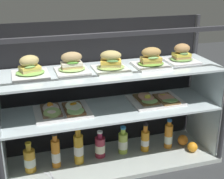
% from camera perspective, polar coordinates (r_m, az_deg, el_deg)
% --- Properties ---
extents(ground_plane, '(6.00, 6.00, 0.02)m').
position_cam_1_polar(ground_plane, '(2.30, -0.00, -12.63)').
color(ground_plane, '#333436').
rests_on(ground_plane, ground).
extents(case_base_deck, '(1.42, 0.45, 0.03)m').
position_cam_1_polar(case_base_deck, '(2.28, -0.00, -12.10)').
color(case_base_deck, '#B4BCB6').
rests_on(case_base_deck, ground).
extents(case_frame, '(1.42, 0.45, 0.93)m').
position_cam_1_polar(case_frame, '(2.19, -1.10, 0.64)').
color(case_frame, '#333338').
rests_on(case_frame, ground).
extents(riser_lower_tier, '(1.36, 0.39, 0.35)m').
position_cam_1_polar(riser_lower_tier, '(2.19, -0.00, -7.86)').
color(riser_lower_tier, silver).
rests_on(riser_lower_tier, case_base_deck).
extents(shelf_lower_glass, '(1.38, 0.40, 0.01)m').
position_cam_1_polar(shelf_lower_glass, '(2.10, -0.00, -3.46)').
color(shelf_lower_glass, silver).
rests_on(shelf_lower_glass, riser_lower_tier).
extents(riser_upper_tier, '(1.36, 0.39, 0.25)m').
position_cam_1_polar(riser_upper_tier, '(2.05, -0.00, -0.17)').
color(riser_upper_tier, silver).
rests_on(riser_upper_tier, shelf_lower_glass).
extents(shelf_upper_glass, '(1.38, 0.40, 0.01)m').
position_cam_1_polar(shelf_upper_glass, '(2.01, -0.00, 3.27)').
color(shelf_upper_glass, silver).
rests_on(shelf_upper_glass, riser_upper_tier).
extents(plated_roll_sandwich_near_right_corner, '(0.21, 0.21, 0.12)m').
position_cam_1_polar(plated_roll_sandwich_near_right_corner, '(1.94, -14.03, 3.47)').
color(plated_roll_sandwich_near_right_corner, white).
rests_on(plated_roll_sandwich_near_right_corner, shelf_upper_glass).
extents(plated_roll_sandwich_right_of_center, '(0.19, 0.19, 0.12)m').
position_cam_1_polar(plated_roll_sandwich_right_of_center, '(1.97, -6.97, 4.24)').
color(plated_roll_sandwich_right_of_center, white).
rests_on(plated_roll_sandwich_right_of_center, shelf_upper_glass).
extents(plated_roll_sandwich_mid_right, '(0.20, 0.20, 0.12)m').
position_cam_1_polar(plated_roll_sandwich_mid_right, '(1.99, -0.20, 4.57)').
color(plated_roll_sandwich_mid_right, white).
rests_on(plated_roll_sandwich_mid_right, shelf_upper_glass).
extents(plated_roll_sandwich_mid_left, '(0.20, 0.20, 0.13)m').
position_cam_1_polar(plated_roll_sandwich_mid_left, '(2.07, 6.77, 5.07)').
color(plated_roll_sandwich_mid_left, white).
rests_on(plated_roll_sandwich_mid_left, shelf_upper_glass).
extents(plated_roll_sandwich_left_of_center, '(0.20, 0.20, 0.12)m').
position_cam_1_polar(plated_roll_sandwich_left_of_center, '(2.21, 11.95, 5.79)').
color(plated_roll_sandwich_left_of_center, white).
rests_on(plated_roll_sandwich_left_of_center, shelf_upper_glass).
extents(open_sandwich_tray_left_of_center, '(0.34, 0.26, 0.06)m').
position_cam_1_polar(open_sandwich_tray_left_of_center, '(2.05, -8.52, -3.56)').
color(open_sandwich_tray_left_of_center, white).
rests_on(open_sandwich_tray_left_of_center, shelf_lower_glass).
extents(open_sandwich_tray_right_of_center, '(0.34, 0.26, 0.05)m').
position_cam_1_polar(open_sandwich_tray_right_of_center, '(2.21, 7.59, -1.70)').
color(open_sandwich_tray_right_of_center, white).
rests_on(open_sandwich_tray_right_of_center, shelf_lower_glass).
extents(juice_bottle_front_left_end, '(0.07, 0.07, 0.20)m').
position_cam_1_polar(juice_bottle_front_left_end, '(2.17, -14.05, -11.78)').
color(juice_bottle_front_left_end, gold).
rests_on(juice_bottle_front_left_end, case_base_deck).
extents(juice_bottle_back_right, '(0.06, 0.06, 0.24)m').
position_cam_1_polar(juice_bottle_back_right, '(2.18, -9.71, -10.87)').
color(juice_bottle_back_right, orange).
rests_on(juice_bottle_back_right, case_base_deck).
extents(juice_bottle_back_left, '(0.06, 0.06, 0.26)m').
position_cam_1_polar(juice_bottle_back_left, '(2.19, -5.81, -10.08)').
color(juice_bottle_back_left, gold).
rests_on(juice_bottle_back_left, case_base_deck).
extents(juice_bottle_back_center, '(0.07, 0.07, 0.19)m').
position_cam_1_polar(juice_bottle_back_center, '(2.26, -2.08, -9.87)').
color(juice_bottle_back_center, '#99283B').
rests_on(juice_bottle_back_center, case_base_deck).
extents(juice_bottle_front_right_end, '(0.06, 0.06, 0.20)m').
position_cam_1_polar(juice_bottle_front_right_end, '(2.30, 1.91, -9.16)').
color(juice_bottle_front_right_end, '#B0C84A').
rests_on(juice_bottle_front_right_end, case_base_deck).
extents(juice_bottle_front_middle, '(0.06, 0.06, 0.21)m').
position_cam_1_polar(juice_bottle_front_middle, '(2.33, 5.75, -8.73)').
color(juice_bottle_front_middle, orange).
rests_on(juice_bottle_front_middle, case_base_deck).
extents(juice_bottle_near_post, '(0.06, 0.06, 0.22)m').
position_cam_1_polar(juice_bottle_near_post, '(2.39, 9.75, -7.97)').
color(juice_bottle_near_post, orange).
rests_on(juice_bottle_near_post, case_base_deck).
extents(orange_fruit_beside_bottles, '(0.08, 0.08, 0.08)m').
position_cam_1_polar(orange_fruit_beside_bottles, '(2.46, 12.15, -8.54)').
color(orange_fruit_beside_bottles, orange).
rests_on(orange_fruit_beside_bottles, case_base_deck).
extents(orange_fruit_near_left_post, '(0.07, 0.07, 0.07)m').
position_cam_1_polar(orange_fruit_near_left_post, '(2.40, 13.75, -9.64)').
color(orange_fruit_near_left_post, orange).
rests_on(orange_fruit_near_left_post, case_base_deck).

